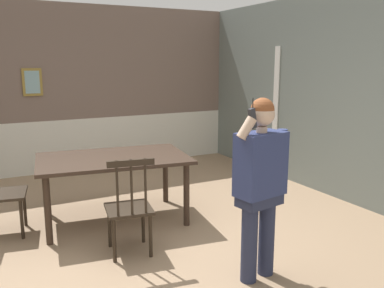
# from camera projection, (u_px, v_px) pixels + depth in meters

# --- Properties ---
(ground_plane) EXTENTS (7.47, 7.47, 0.00)m
(ground_plane) POSITION_uv_depth(u_px,v_px,m) (131.00, 247.00, 4.23)
(ground_plane) COLOR #9E7F60
(room_back_partition) EXTENTS (6.22, 0.17, 2.80)m
(room_back_partition) POSITION_uv_depth(u_px,v_px,m) (61.00, 92.00, 6.91)
(room_back_partition) COLOR #756056
(room_back_partition) RESTS_ON ground_plane
(room_right_partition) EXTENTS (0.13, 6.79, 2.80)m
(room_right_partition) POSITION_uv_depth(u_px,v_px,m) (355.00, 98.00, 5.37)
(room_right_partition) COLOR slate
(room_right_partition) RESTS_ON ground_plane
(dining_table) EXTENTS (1.84, 1.30, 0.78)m
(dining_table) POSITION_uv_depth(u_px,v_px,m) (113.00, 164.00, 4.80)
(dining_table) COLOR #38281E
(dining_table) RESTS_ON ground_plane
(chair_by_doorway) EXTENTS (0.50, 0.50, 0.99)m
(chair_by_doorway) POSITION_uv_depth(u_px,v_px,m) (129.00, 208.00, 3.99)
(chair_by_doorway) COLOR #2D2319
(chair_by_doorway) RESTS_ON ground_plane
(person_figure) EXTENTS (0.57, 0.30, 1.59)m
(person_figure) POSITION_uv_depth(u_px,v_px,m) (261.00, 178.00, 3.47)
(person_figure) COLOR #282E49
(person_figure) RESTS_ON ground_plane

